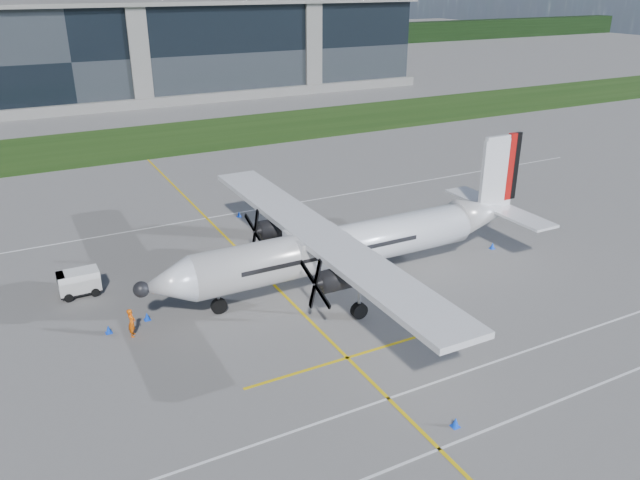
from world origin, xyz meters
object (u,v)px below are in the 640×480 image
object	(u,v)px
safety_cone_portwing	(455,422)
safety_cone_tail	(492,246)
safety_cone_fwd	(108,329)
baggage_tug	(79,283)
ground_crew_person	(131,321)
safety_cone_stbdwing	(239,214)
turboprop_aircraft	(352,221)
safety_cone_nose_stbd	(147,316)

from	to	relation	value
safety_cone_portwing	safety_cone_tail	distance (m)	21.48
safety_cone_fwd	baggage_tug	bearing A→B (deg)	96.92
safety_cone_tail	safety_cone_portwing	bearing A→B (deg)	-136.43
ground_crew_person	safety_cone_stbdwing	distance (m)	19.70
safety_cone_fwd	turboprop_aircraft	bearing A→B (deg)	-2.75
safety_cone_fwd	safety_cone_stbdwing	size ratio (longest dim) A/B	1.00
safety_cone_stbdwing	safety_cone_tail	bearing A→B (deg)	-46.61
safety_cone_nose_stbd	safety_cone_stbdwing	distance (m)	17.87
turboprop_aircraft	safety_cone_portwing	size ratio (longest dim) A/B	58.18
safety_cone_nose_stbd	safety_cone_stbdwing	bearing A→B (deg)	51.24
turboprop_aircraft	safety_cone_tail	size ratio (longest dim) A/B	58.18
baggage_tug	ground_crew_person	xyz separation A→B (m)	(1.89, -6.74, 0.17)
safety_cone_stbdwing	baggage_tug	bearing A→B (deg)	-148.78
safety_cone_nose_stbd	safety_cone_stbdwing	xyz separation A→B (m)	(11.19, 13.93, 0.00)
safety_cone_portwing	safety_cone_nose_stbd	bearing A→B (deg)	122.01
baggage_tug	turboprop_aircraft	bearing A→B (deg)	-21.64
ground_crew_person	baggage_tug	bearing A→B (deg)	35.20
ground_crew_person	safety_cone_portwing	xyz separation A→B (m)	(11.30, -14.83, -0.73)
safety_cone_fwd	safety_cone_nose_stbd	xyz separation A→B (m)	(2.33, 0.47, 0.00)
safety_cone_portwing	safety_cone_tail	world-z (taller)	same
safety_cone_nose_stbd	safety_cone_stbdwing	world-z (taller)	same
turboprop_aircraft	safety_cone_nose_stbd	distance (m)	14.13
safety_cone_fwd	safety_cone_tail	xyz separation A→B (m)	(28.05, -0.98, 0.00)
safety_cone_nose_stbd	safety_cone_tail	xyz separation A→B (m)	(25.72, -1.45, 0.00)
ground_crew_person	safety_cone_tail	bearing A→B (deg)	-70.49
safety_cone_fwd	safety_cone_nose_stbd	world-z (taller)	same
turboprop_aircraft	safety_cone_portwing	bearing A→B (deg)	-102.39
baggage_tug	ground_crew_person	size ratio (longest dim) A/B	1.38
safety_cone_stbdwing	safety_cone_fwd	bearing A→B (deg)	-133.18
safety_cone_fwd	safety_cone_stbdwing	world-z (taller)	same
safety_cone_nose_stbd	safety_cone_tail	world-z (taller)	same
safety_cone_portwing	safety_cone_stbdwing	bearing A→B (deg)	88.06
safety_cone_portwing	safety_cone_stbdwing	xyz separation A→B (m)	(1.02, 30.19, 0.00)
safety_cone_tail	safety_cone_fwd	bearing A→B (deg)	178.00
ground_crew_person	safety_cone_nose_stbd	bearing A→B (deg)	-19.27
ground_crew_person	safety_cone_portwing	bearing A→B (deg)	-123.13
safety_cone_tail	safety_cone_stbdwing	bearing A→B (deg)	133.39
safety_cone_nose_stbd	safety_cone_tail	size ratio (longest dim) A/B	1.00
baggage_tug	safety_cone_nose_stbd	bearing A→B (deg)	-60.32
turboprop_aircraft	safety_cone_tail	distance (m)	12.94
safety_cone_portwing	safety_cone_fwd	size ratio (longest dim) A/B	1.00
safety_cone_fwd	safety_cone_portwing	bearing A→B (deg)	-51.66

